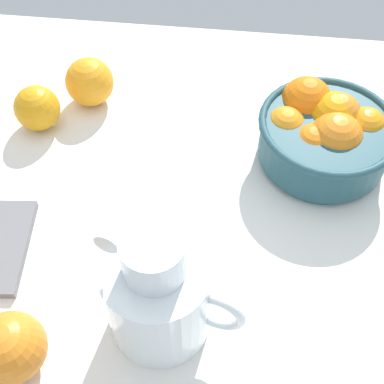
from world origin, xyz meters
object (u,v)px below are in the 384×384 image
at_px(fruit_bowl, 324,133).
at_px(loose_orange_3, 37,108).
at_px(juice_pitcher, 159,297).
at_px(loose_orange_4, 10,348).
at_px(loose_orange_2, 90,82).

height_order(fruit_bowl, loose_orange_3, fruit_bowl).
distance_m(juice_pitcher, loose_orange_4, 0.18).
height_order(loose_orange_3, loose_orange_4, loose_orange_4).
height_order(juice_pitcher, loose_orange_4, juice_pitcher).
bearing_deg(loose_orange_2, juice_pitcher, -65.06).
bearing_deg(juice_pitcher, fruit_bowl, 56.00).
distance_m(loose_orange_2, loose_orange_4, 0.47).
bearing_deg(fruit_bowl, loose_orange_4, -134.39).
xyz_separation_m(fruit_bowl, juice_pitcher, (-0.21, -0.31, 0.01)).
height_order(fruit_bowl, juice_pitcher, juice_pitcher).
bearing_deg(loose_orange_3, loose_orange_4, -76.87).
relative_size(loose_orange_2, loose_orange_3, 1.10).
relative_size(juice_pitcher, loose_orange_4, 2.29).
bearing_deg(loose_orange_2, loose_orange_4, -87.48).
xyz_separation_m(loose_orange_2, loose_orange_4, (0.02, -0.47, 0.00)).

